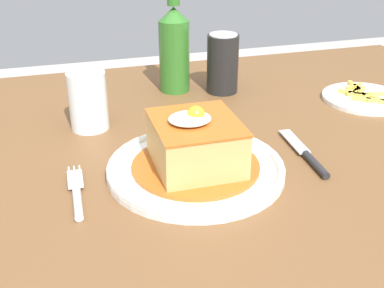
{
  "coord_description": "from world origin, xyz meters",
  "views": [
    {
      "loc": [
        -0.17,
        -0.69,
        1.13
      ],
      "look_at": [
        0.02,
        -0.04,
        0.79
      ],
      "focal_mm": 46.91,
      "sensor_mm": 36.0,
      "label": 1
    }
  ],
  "objects_px": {
    "fork": "(77,195)",
    "side_plate_fries": "(364,98)",
    "knife": "(309,157)",
    "main_plate": "(196,168)",
    "drinking_glass": "(88,105)",
    "soda_can": "(223,63)",
    "beer_bottle_green": "(174,45)"
  },
  "relations": [
    {
      "from": "drinking_glass",
      "to": "side_plate_fries",
      "type": "distance_m",
      "value": 0.56
    },
    {
      "from": "main_plate",
      "to": "side_plate_fries",
      "type": "distance_m",
      "value": 0.46
    },
    {
      "from": "fork",
      "to": "side_plate_fries",
      "type": "distance_m",
      "value": 0.63
    },
    {
      "from": "fork",
      "to": "main_plate",
      "type": "bearing_deg",
      "value": 6.73
    },
    {
      "from": "main_plate",
      "to": "side_plate_fries",
      "type": "height_order",
      "value": "main_plate"
    },
    {
      "from": "main_plate",
      "to": "knife",
      "type": "height_order",
      "value": "main_plate"
    },
    {
      "from": "fork",
      "to": "side_plate_fries",
      "type": "xyz_separation_m",
      "value": [
        0.6,
        0.21,
        -0.0
      ]
    },
    {
      "from": "drinking_glass",
      "to": "fork",
      "type": "bearing_deg",
      "value": -100.54
    },
    {
      "from": "knife",
      "to": "drinking_glass",
      "type": "relative_size",
      "value": 1.58
    },
    {
      "from": "main_plate",
      "to": "fork",
      "type": "xyz_separation_m",
      "value": [
        -0.18,
        -0.02,
        -0.0
      ]
    },
    {
      "from": "drinking_glass",
      "to": "knife",
      "type": "bearing_deg",
      "value": -34.93
    },
    {
      "from": "soda_can",
      "to": "drinking_glass",
      "type": "height_order",
      "value": "soda_can"
    },
    {
      "from": "beer_bottle_green",
      "to": "side_plate_fries",
      "type": "height_order",
      "value": "beer_bottle_green"
    },
    {
      "from": "fork",
      "to": "drinking_glass",
      "type": "distance_m",
      "value": 0.24
    },
    {
      "from": "main_plate",
      "to": "beer_bottle_green",
      "type": "distance_m",
      "value": 0.37
    },
    {
      "from": "side_plate_fries",
      "to": "drinking_glass",
      "type": "bearing_deg",
      "value": 177.89
    },
    {
      "from": "soda_can",
      "to": "side_plate_fries",
      "type": "bearing_deg",
      "value": -26.36
    },
    {
      "from": "knife",
      "to": "soda_can",
      "type": "relative_size",
      "value": 1.34
    },
    {
      "from": "fork",
      "to": "soda_can",
      "type": "distance_m",
      "value": 0.48
    },
    {
      "from": "fork",
      "to": "knife",
      "type": "bearing_deg",
      "value": 1.28
    },
    {
      "from": "knife",
      "to": "side_plate_fries",
      "type": "bearing_deg",
      "value": 41.06
    },
    {
      "from": "knife",
      "to": "soda_can",
      "type": "distance_m",
      "value": 0.34
    },
    {
      "from": "drinking_glass",
      "to": "side_plate_fries",
      "type": "relative_size",
      "value": 0.62
    },
    {
      "from": "knife",
      "to": "side_plate_fries",
      "type": "distance_m",
      "value": 0.31
    },
    {
      "from": "main_plate",
      "to": "knife",
      "type": "xyz_separation_m",
      "value": [
        0.18,
        -0.01,
        -0.0
      ]
    },
    {
      "from": "beer_bottle_green",
      "to": "drinking_glass",
      "type": "height_order",
      "value": "beer_bottle_green"
    },
    {
      "from": "fork",
      "to": "side_plate_fries",
      "type": "bearing_deg",
      "value": 19.51
    },
    {
      "from": "main_plate",
      "to": "knife",
      "type": "bearing_deg",
      "value": -4.04
    },
    {
      "from": "beer_bottle_green",
      "to": "side_plate_fries",
      "type": "bearing_deg",
      "value": -24.98
    },
    {
      "from": "main_plate",
      "to": "soda_can",
      "type": "height_order",
      "value": "soda_can"
    },
    {
      "from": "fork",
      "to": "beer_bottle_green",
      "type": "height_order",
      "value": "beer_bottle_green"
    },
    {
      "from": "main_plate",
      "to": "soda_can",
      "type": "xyz_separation_m",
      "value": [
        0.15,
        0.32,
        0.05
      ]
    }
  ]
}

